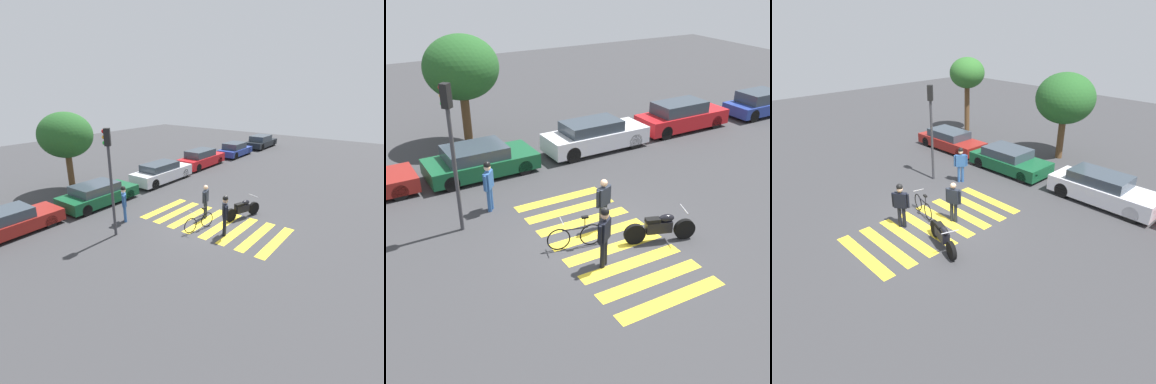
% 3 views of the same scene
% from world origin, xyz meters
% --- Properties ---
extents(ground_plane, '(60.00, 60.00, 0.00)m').
position_xyz_m(ground_plane, '(0.00, 0.00, 0.00)').
color(ground_plane, '#38383A').
extents(police_motorcycle, '(2.17, 0.95, 1.05)m').
position_xyz_m(police_motorcycle, '(1.42, -0.79, 0.47)').
color(police_motorcycle, black).
rests_on(police_motorcycle, ground_plane).
extents(leaning_bicycle, '(1.68, 0.54, 1.02)m').
position_xyz_m(leaning_bicycle, '(-0.97, 0.16, 0.39)').
color(leaning_bicycle, black).
rests_on(leaning_bicycle, ground_plane).
extents(officer_on_foot, '(0.57, 0.46, 1.86)m').
position_xyz_m(officer_on_foot, '(-0.74, -1.05, 1.08)').
color(officer_on_foot, black).
rests_on(officer_on_foot, ground_plane).
extents(officer_by_motorcycle, '(0.64, 0.36, 1.71)m').
position_xyz_m(officer_by_motorcycle, '(0.34, 0.70, 0.98)').
color(officer_by_motorcycle, '#1E232D').
rests_on(officer_by_motorcycle, ground_plane).
extents(pedestrian_bystander, '(0.46, 0.55, 1.80)m').
position_xyz_m(pedestrian_bystander, '(-2.38, 3.58, 1.05)').
color(pedestrian_bystander, '#2D5999').
rests_on(pedestrian_bystander, ground_plane).
extents(crosswalk_stripes, '(3.27, 6.75, 0.01)m').
position_xyz_m(crosswalk_stripes, '(0.00, 0.00, 0.00)').
color(crosswalk_stripes, yellow).
rests_on(crosswalk_stripes, ground_plane).
extents(car_green_compact, '(4.34, 1.97, 1.23)m').
position_xyz_m(car_green_compact, '(-1.72, 6.53, 0.59)').
color(car_green_compact, black).
rests_on(car_green_compact, ground_plane).
extents(car_white_van, '(4.71, 1.76, 1.38)m').
position_xyz_m(car_white_van, '(3.57, 6.57, 0.67)').
color(car_white_van, black).
rests_on(car_white_van, ground_plane).
extents(car_red_convertible, '(4.70, 1.74, 1.44)m').
position_xyz_m(car_red_convertible, '(8.67, 6.83, 0.69)').
color(car_red_convertible, black).
rests_on(car_red_convertible, ground_plane).
extents(car_blue_hatchback, '(3.95, 1.79, 1.30)m').
position_xyz_m(car_blue_hatchback, '(13.98, 6.67, 0.62)').
color(car_blue_hatchback, black).
rests_on(car_blue_hatchback, ground_plane).
extents(traffic_light_pole, '(0.34, 0.35, 4.68)m').
position_xyz_m(traffic_light_pole, '(-3.62, 2.82, 3.11)').
color(traffic_light_pole, '#38383D').
rests_on(traffic_light_pole, ground_plane).
extents(street_tree_mid, '(3.27, 3.27, 4.84)m').
position_xyz_m(street_tree_mid, '(-1.03, 10.20, 3.43)').
color(street_tree_mid, brown).
rests_on(street_tree_mid, ground_plane).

